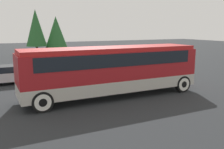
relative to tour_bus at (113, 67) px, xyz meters
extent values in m
plane|color=#26282B|center=(-0.10, 0.00, -1.82)|extent=(120.00, 120.00, 0.00)
cube|color=#B7B2A8|center=(-0.10, 0.00, -1.01)|extent=(10.82, 2.51, 0.70)
cube|color=maroon|center=(-0.10, 0.00, 0.15)|extent=(10.82, 2.51, 1.63)
cube|color=black|center=(-0.10, 0.00, 0.55)|extent=(9.52, 2.55, 0.73)
cube|color=#B21E1E|center=(-0.10, 0.00, 1.08)|extent=(10.60, 2.31, 0.22)
cube|color=maroon|center=(5.16, 0.00, -0.08)|extent=(0.36, 2.41, 1.86)
cylinder|color=black|center=(4.46, -1.14, -1.28)|extent=(1.07, 0.28, 1.07)
cylinder|color=silver|center=(4.46, -1.14, -1.28)|extent=(0.83, 0.30, 0.83)
cylinder|color=black|center=(4.46, -1.14, -1.28)|extent=(0.41, 0.32, 0.41)
cylinder|color=black|center=(4.46, 1.14, -1.28)|extent=(1.07, 0.28, 1.07)
cylinder|color=silver|center=(4.46, 1.14, -1.28)|extent=(0.83, 0.30, 0.83)
cylinder|color=black|center=(4.46, 1.14, -1.28)|extent=(0.41, 0.32, 0.41)
cylinder|color=black|center=(-4.49, -1.14, -1.28)|extent=(1.07, 0.28, 1.07)
cylinder|color=silver|center=(-4.49, -1.14, -1.28)|extent=(0.83, 0.30, 0.83)
cylinder|color=black|center=(-4.49, -1.14, -1.28)|extent=(0.41, 0.32, 0.41)
cylinder|color=black|center=(-4.49, 1.14, -1.28)|extent=(1.07, 0.28, 1.07)
cylinder|color=silver|center=(-4.49, 1.14, -1.28)|extent=(0.83, 0.30, 0.83)
cylinder|color=black|center=(-4.49, 1.14, -1.28)|extent=(0.41, 0.32, 0.41)
cube|color=maroon|center=(5.11, 8.13, -1.25)|extent=(4.19, 1.79, 0.67)
cube|color=black|center=(4.94, 8.13, -0.62)|extent=(2.18, 1.61, 0.59)
cylinder|color=black|center=(6.78, 7.33, -1.51)|extent=(0.61, 0.22, 0.61)
cylinder|color=black|center=(6.78, 7.33, -1.51)|extent=(0.23, 0.26, 0.23)
cylinder|color=black|center=(6.78, 8.94, -1.51)|extent=(0.61, 0.22, 0.61)
cylinder|color=black|center=(6.78, 8.94, -1.51)|extent=(0.23, 0.26, 0.23)
cylinder|color=black|center=(3.44, 7.33, -1.51)|extent=(0.61, 0.22, 0.61)
cylinder|color=black|center=(3.44, 7.33, -1.51)|extent=(0.23, 0.26, 0.23)
cylinder|color=black|center=(3.44, 8.94, -1.51)|extent=(0.61, 0.22, 0.61)
cylinder|color=black|center=(3.44, 8.94, -1.51)|extent=(0.23, 0.26, 0.23)
cube|color=#BCBCC1|center=(-5.27, 6.66, -1.24)|extent=(4.66, 1.81, 0.64)
cube|color=black|center=(-5.46, 6.66, -0.69)|extent=(2.42, 1.63, 0.46)
cylinder|color=black|center=(-3.42, 5.85, -1.48)|extent=(0.68, 0.22, 0.68)
cylinder|color=black|center=(-3.42, 5.85, -1.48)|extent=(0.26, 0.26, 0.26)
cylinder|color=black|center=(-3.42, 7.48, -1.48)|extent=(0.68, 0.22, 0.68)
cylinder|color=black|center=(-3.42, 7.48, -1.48)|extent=(0.26, 0.26, 0.26)
cube|color=navy|center=(0.22, 7.80, -1.23)|extent=(4.10, 1.72, 0.68)
cube|color=black|center=(0.06, 7.80, -0.59)|extent=(2.13, 1.55, 0.59)
cylinder|color=black|center=(1.80, 7.03, -1.48)|extent=(0.67, 0.22, 0.67)
cylinder|color=black|center=(1.80, 7.03, -1.48)|extent=(0.25, 0.26, 0.25)
cylinder|color=black|center=(1.80, 8.57, -1.48)|extent=(0.67, 0.22, 0.67)
cylinder|color=black|center=(1.80, 8.57, -1.48)|extent=(0.25, 0.26, 0.25)
cylinder|color=black|center=(-1.36, 7.03, -1.48)|extent=(0.67, 0.22, 0.67)
cylinder|color=black|center=(-1.36, 7.03, -1.48)|extent=(0.25, 0.26, 0.25)
cylinder|color=black|center=(-1.36, 8.57, -1.48)|extent=(0.67, 0.22, 0.67)
cylinder|color=black|center=(-1.36, 8.57, -1.48)|extent=(0.25, 0.26, 0.25)
cylinder|color=brown|center=(-0.87, 20.75, -0.94)|extent=(0.28, 0.28, 1.75)
cone|color=#28602D|center=(-0.87, 20.75, 2.30)|extent=(2.64, 2.64, 4.74)
cylinder|color=brown|center=(1.80, 20.93, -1.08)|extent=(0.28, 0.28, 1.47)
cone|color=#28602D|center=(1.80, 20.93, 1.74)|extent=(2.92, 2.92, 4.17)
camera|label=1|loc=(-6.67, -13.23, 2.31)|focal=40.00mm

